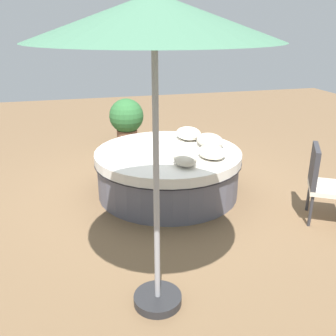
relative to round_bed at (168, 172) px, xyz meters
name	(u,v)px	position (x,y,z in m)	size (l,w,h in m)	color
ground_plane	(168,193)	(0.00, 0.00, -0.34)	(16.00, 16.00, 0.00)	brown
round_bed	(168,172)	(0.00, 0.00, 0.00)	(2.13, 2.13, 0.66)	#595966
throw_pillow_0	(185,158)	(0.62, 0.07, 0.42)	(0.43, 0.30, 0.20)	beige
throw_pillow_1	(212,152)	(0.43, 0.51, 0.40)	(0.46, 0.37, 0.16)	silver
throw_pillow_2	(210,141)	(-0.04, 0.66, 0.42)	(0.55, 0.37, 0.19)	beige
throw_pillow_3	(188,133)	(-0.50, 0.46, 0.42)	(0.49, 0.38, 0.19)	silver
patio_chair	(322,179)	(1.27, 1.68, 0.22)	(0.70, 0.69, 0.98)	#333338
patio_umbrella	(154,24)	(2.29, -0.69, 2.05)	(1.81, 1.81, 2.59)	#262628
planter	(127,120)	(-2.36, -0.25, 0.24)	(0.69, 0.69, 1.00)	brown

